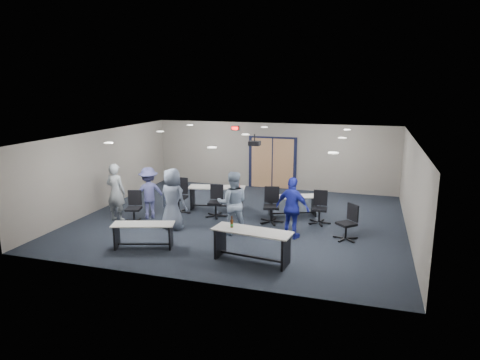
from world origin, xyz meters
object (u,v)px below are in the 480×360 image
(person_gray, at_px, (116,192))
(table_back_left, at_px, (217,194))
(chair_back_b, at_px, (216,201))
(person_plaid, at_px, (172,199))
(chair_back_a, at_px, (178,196))
(chair_back_c, at_px, (271,206))
(table_back_right, at_px, (292,202))
(person_back, at_px, (149,193))
(table_front_right, at_px, (252,240))
(chair_back_d, at_px, (320,208))
(person_navy, at_px, (292,208))
(table_front_left, at_px, (143,231))
(chair_loose_left, at_px, (134,208))
(person_lightblue, at_px, (233,203))
(chair_loose_right, at_px, (346,222))

(person_gray, bearing_deg, table_back_left, -136.43)
(chair_back_b, height_order, person_plaid, person_plaid)
(chair_back_a, height_order, chair_back_c, chair_back_a)
(table_back_right, xyz_separation_m, chair_back_a, (-3.69, -0.83, 0.13))
(table_back_left, height_order, person_gray, person_gray)
(table_back_left, height_order, table_back_right, table_back_left)
(person_gray, xyz_separation_m, person_back, (0.87, 0.51, -0.08))
(table_front_right, relative_size, chair_back_c, 1.81)
(table_front_right, height_order, chair_back_d, table_front_right)
(person_navy, relative_size, person_back, 1.05)
(table_back_right, relative_size, chair_back_c, 1.55)
(person_gray, bearing_deg, chair_back_b, -152.25)
(table_front_left, xyz_separation_m, chair_loose_left, (-1.31, 1.72, 0.06))
(table_front_right, bearing_deg, person_plaid, 157.52)
(table_back_right, distance_m, person_gray, 5.66)
(table_back_right, bearing_deg, chair_back_a, 169.06)
(chair_loose_left, height_order, person_gray, person_gray)
(table_front_left, distance_m, chair_loose_left, 2.16)
(table_back_right, height_order, chair_back_c, chair_back_c)
(table_back_right, xyz_separation_m, person_lightblue, (-1.34, -2.22, 0.46))
(person_lightblue, height_order, person_back, person_lightblue)
(chair_back_c, distance_m, person_plaid, 3.04)
(table_front_left, distance_m, chair_back_d, 5.37)
(table_front_left, xyz_separation_m, person_plaid, (0.08, 1.60, 0.47))
(chair_back_c, distance_m, person_gray, 4.90)
(chair_back_b, xyz_separation_m, chair_loose_right, (4.18, -0.94, -0.01))
(chair_loose_right, bearing_deg, table_front_right, -87.79)
(chair_back_c, xyz_separation_m, chair_loose_right, (2.31, -0.86, -0.05))
(chair_back_a, height_order, chair_back_d, chair_back_a)
(chair_back_b, relative_size, person_back, 0.62)
(chair_back_d, bearing_deg, person_plaid, -159.47)
(table_front_left, relative_size, chair_loose_left, 1.69)
(table_back_left, bearing_deg, person_back, -148.07)
(chair_loose_right, bearing_deg, person_back, -135.61)
(person_lightblue, distance_m, person_navy, 1.70)
(chair_loose_left, xyz_separation_m, person_back, (0.20, 0.63, 0.33))
(table_front_left, distance_m, table_back_left, 4.01)
(chair_loose_left, bearing_deg, person_back, 56.58)
(table_front_left, height_order, chair_loose_left, chair_loose_left)
(table_front_left, distance_m, person_gray, 2.74)
(person_navy, bearing_deg, table_front_right, 90.19)
(chair_back_c, bearing_deg, table_back_left, 145.17)
(chair_loose_left, height_order, person_lightblue, person_lightblue)
(chair_back_a, xyz_separation_m, chair_loose_left, (-0.87, -1.38, -0.08))
(person_plaid, relative_size, person_navy, 1.05)
(chair_back_b, bearing_deg, chair_back_d, -4.04)
(chair_back_a, bearing_deg, person_back, -132.46)
(person_gray, bearing_deg, person_plaid, 177.83)
(table_front_right, distance_m, chair_back_a, 4.63)
(table_front_right, distance_m, table_back_right, 3.98)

